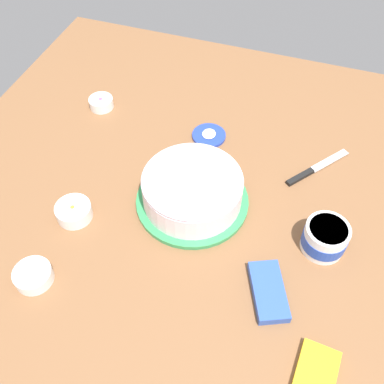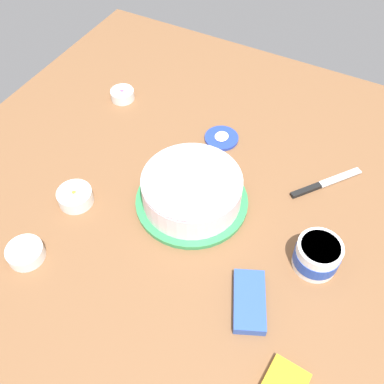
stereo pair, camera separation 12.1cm
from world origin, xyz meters
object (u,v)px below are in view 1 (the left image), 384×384
Objects in this scene: frosted_cake at (192,190)px; frosting_tub at (325,238)px; sprinkle_bowl_rainbow at (101,102)px; sprinkle_bowl_orange at (33,275)px; candy_box_upper at (315,379)px; frosting_tub_lid at (209,135)px; sprinkle_bowl_yellow at (74,211)px; candy_box_lower at (268,291)px; spreading_knife at (312,170)px.

frosted_cake reaches higher than frosting_tub.
frosting_tub is 1.42× the size of sprinkle_bowl_rainbow.
sprinkle_bowl_orange is at bearing 11.62° from sprinkle_bowl_rainbow.
candy_box_upper is at bearing 5.64° from frosting_tub.
sprinkle_bowl_orange is at bearing -22.40° from frosting_tub_lid.
sprinkle_bowl_yellow reaches higher than candy_box_upper.
candy_box_upper is (0.16, 0.14, -0.00)m from candy_box_lower.
frosting_tub is 0.50m from frosting_tub_lid.
candy_box_lower is (0.17, -0.10, -0.03)m from frosting_tub.
frosted_cake is 3.35× the size of sprinkle_bowl_orange.
spreading_knife is (-0.22, 0.30, -0.05)m from frosted_cake.
sprinkle_bowl_yellow is (0.15, -0.29, -0.03)m from frosted_cake.
sprinkle_bowl_rainbow is (-0.07, -0.72, 0.01)m from spreading_knife.
sprinkle_bowl_rainbow reaches higher than spreading_knife.
candy_box_lower is (0.49, 0.68, -0.01)m from sprinkle_bowl_rainbow.
sprinkle_bowl_orange is 0.57m from candy_box_lower.
frosted_cake is 3.93× the size of sprinkle_bowl_rainbow.
sprinkle_bowl_orange is (0.62, -0.25, 0.01)m from frosting_tub_lid.
candy_box_lower reaches higher than frosting_tub_lid.
frosting_tub is 0.85m from sprinkle_bowl_rainbow.
frosting_tub is at bearing 14.19° from spreading_knife.
sprinkle_bowl_rainbow is (-0.02, -0.39, 0.01)m from frosting_tub_lid.
sprinkle_bowl_orange reaches higher than spreading_knife.
sprinkle_bowl_orange is 0.63× the size of candy_box_upper.
candy_box_lower is 0.21m from candy_box_upper.
frosting_tub is 1.06× the size of frosting_tub_lid.
sprinkle_bowl_orange is 0.65m from sprinkle_bowl_rainbow.
sprinkle_bowl_rainbow is 0.84m from candy_box_lower.
sprinkle_bowl_yellow is at bearing -57.66° from spreading_knife.
spreading_knife is at bearing 126.81° from frosted_cake.
frosting_tub is at bearing 116.10° from sprinkle_bowl_orange.
frosting_tub reaches higher than sprinkle_bowl_rainbow.
frosted_cake reaches higher than sprinkle_bowl_orange.
frosting_tub_lid is at bearing -172.57° from frosted_cake.
sprinkle_bowl_rainbow is at bearing -124.29° from candy_box_upper.
frosted_cake is 2.94× the size of frosting_tub_lid.
sprinkle_bowl_yellow is 0.72m from candy_box_upper.
frosted_cake is at bearing -53.19° from spreading_knife.
frosting_tub_lid is 0.56m from candy_box_lower.
candy_box_upper is at bearing 34.14° from frosting_tub_lid.
spreading_knife is 0.60m from candy_box_upper.
frosting_tub_lid is at bearing -126.76° from frosting_tub.
candy_box_lower reaches higher than candy_box_upper.
frosting_tub_lid is 0.49m from sprinkle_bowl_yellow.
sprinkle_bowl_orange is 1.17× the size of sprinkle_bowl_rainbow.
frosting_tub is 0.73m from sprinkle_bowl_orange.
sprinkle_bowl_yellow is (0.37, -0.59, 0.02)m from spreading_knife.
frosted_cake reaches higher than frosting_tub_lid.
spreading_knife is 0.82m from sprinkle_bowl_orange.
frosting_tub is at bearing 100.18° from sprinkle_bowl_yellow.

